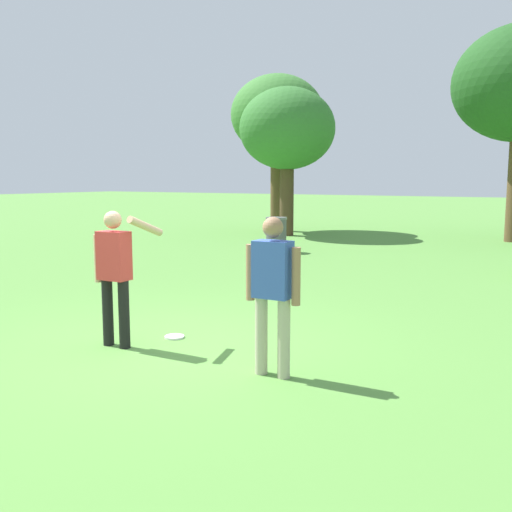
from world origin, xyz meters
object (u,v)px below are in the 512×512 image
frisbee (174,337)px  tree_tall_left (277,116)px  person_thrower (273,286)px  person_catcher (115,268)px  trash_can_beside_table (276,235)px  tree_broad_center (287,130)px

frisbee → tree_tall_left: 15.72m
person_thrower → person_catcher: size_ratio=1.00×
person_thrower → trash_can_beside_table: (-4.73, 8.82, -0.46)m
trash_can_beside_table → tree_tall_left: (-3.03, 5.65, 3.85)m
person_catcher → frisbee: person_catcher is taller
frisbee → tree_broad_center: size_ratio=0.05×
person_catcher → tree_broad_center: size_ratio=0.32×
tree_broad_center → trash_can_beside_table: bearing=-66.1°
person_catcher → tree_broad_center: tree_broad_center is taller
person_catcher → trash_can_beside_table: 9.24m
trash_can_beside_table → person_catcher: bearing=-73.6°
person_thrower → trash_can_beside_table: person_thrower is taller
tree_tall_left → tree_broad_center: bearing=-50.7°
frisbee → tree_broad_center: 13.87m
person_catcher → trash_can_beside_table: (-2.60, 8.85, -0.48)m
frisbee → tree_broad_center: bearing=111.3°
tree_broad_center → tree_tall_left: bearing=129.3°
person_catcher → trash_can_beside_table: size_ratio=1.71×
tree_tall_left → frisbee: bearing=-66.6°
person_catcher → frisbee: (0.37, 0.64, -0.95)m
person_catcher → tree_broad_center: (-4.49, 13.10, 2.72)m
person_thrower → tree_tall_left: bearing=118.2°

